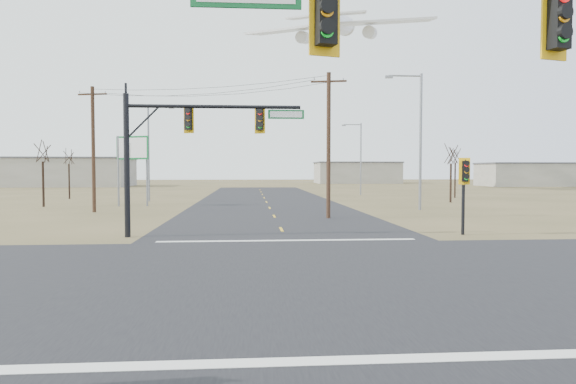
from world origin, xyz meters
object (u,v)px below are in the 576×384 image
at_px(mast_arm_far, 188,134).
at_px(streetlight_a, 418,134).
at_px(bare_tree_d, 455,155).
at_px(utility_pole_near, 329,143).
at_px(utility_pole_far, 93,147).
at_px(bare_tree_a, 43,151).
at_px(highway_sign, 132,157).
at_px(streetlight_c, 151,147).
at_px(pedestal_signal_ne, 465,178).
at_px(mast_arm_near, 574,60).
at_px(streetlight_b, 359,155).
at_px(bare_tree_c, 451,153).
at_px(bare_tree_b, 69,156).

bearing_deg(mast_arm_far, streetlight_a, 67.53).
bearing_deg(bare_tree_d, utility_pole_near, -127.63).
relative_size(utility_pole_far, bare_tree_a, 1.54).
bearing_deg(highway_sign, streetlight_a, 9.49).
xyz_separation_m(utility_pole_near, streetlight_c, (-15.65, 20.39, 0.57)).
bearing_deg(pedestal_signal_ne, utility_pole_near, 143.35).
bearing_deg(mast_arm_near, streetlight_b, 66.77).
bearing_deg(mast_arm_near, utility_pole_near, 75.88).
bearing_deg(streetlight_b, bare_tree_d, -18.17).
distance_m(utility_pole_far, bare_tree_d, 40.69).
bearing_deg(bare_tree_a, bare_tree_c, 5.00).
xyz_separation_m(utility_pole_near, streetlight_a, (8.43, 6.77, 1.16)).
height_order(mast_arm_near, pedestal_signal_ne, mast_arm_near).
xyz_separation_m(utility_pole_far, bare_tree_a, (-6.24, 6.22, -0.04)).
xyz_separation_m(pedestal_signal_ne, highway_sign, (-21.37, 22.33, 1.56)).
bearing_deg(mast_arm_near, mast_arm_far, 101.94).
xyz_separation_m(pedestal_signal_ne, bare_tree_d, (13.52, 34.01, 2.16)).
bearing_deg(pedestal_signal_ne, streetlight_a, 102.67).
bearing_deg(utility_pole_near, streetlight_c, 127.51).
xyz_separation_m(utility_pole_near, highway_sign, (-15.89, 12.96, -0.63)).
height_order(mast_arm_far, streetlight_c, streetlight_c).
bearing_deg(streetlight_c, mast_arm_near, -67.84).
height_order(utility_pole_far, bare_tree_c, utility_pole_far).
relative_size(utility_pole_near, highway_sign, 1.55).
bearing_deg(streetlight_a, bare_tree_c, 63.40).
bearing_deg(streetlight_a, mast_arm_far, -128.33).
bearing_deg(utility_pole_near, bare_tree_d, 52.37).
distance_m(streetlight_a, bare_tree_d, 20.80).
bearing_deg(streetlight_b, bare_tree_b, -151.25).
distance_m(pedestal_signal_ne, utility_pole_near, 11.07).
relative_size(mast_arm_near, utility_pole_near, 1.05).
relative_size(utility_pole_near, streetlight_c, 0.97).
height_order(streetlight_a, streetlight_c, streetlight_a).
bearing_deg(bare_tree_b, highway_sign, -51.65).
height_order(bare_tree_a, bare_tree_d, bare_tree_a).
bearing_deg(utility_pole_far, streetlight_a, 0.57).
xyz_separation_m(pedestal_signal_ne, bare_tree_c, (9.56, 25.49, 2.05)).
xyz_separation_m(streetlight_b, bare_tree_b, (-34.76, -6.56, -0.43)).
xyz_separation_m(highway_sign, bare_tree_b, (-9.83, 12.42, 0.38)).
bearing_deg(streetlight_c, bare_tree_c, -4.61).
bearing_deg(streetlight_b, utility_pole_far, -118.09).
distance_m(mast_arm_far, utility_pole_far, 17.87).
bearing_deg(utility_pole_far, bare_tree_a, 135.06).
height_order(utility_pole_near, streetlight_c, streetlight_c).
bearing_deg(utility_pole_near, bare_tree_c, 47.00).
xyz_separation_m(pedestal_signal_ne, streetlight_c, (-21.13, 29.76, 2.76)).
xyz_separation_m(mast_arm_near, mast_arm_far, (-8.51, 17.10, -0.10)).
relative_size(mast_arm_near, mast_arm_far, 1.17).
distance_m(highway_sign, streetlight_b, 31.35).
distance_m(pedestal_signal_ne, streetlight_b, 41.53).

